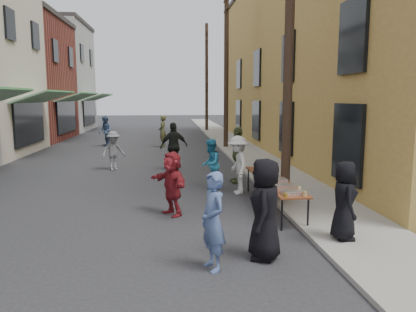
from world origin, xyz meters
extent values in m
plane|color=#28282B|center=(0.00, 0.00, 0.00)|extent=(120.00, 120.00, 0.00)
cube|color=gray|center=(5.00, 15.00, 0.05)|extent=(2.20, 60.00, 0.10)
cube|color=maroon|center=(-10.00, 21.00, 4.00)|extent=(8.00, 8.00, 8.00)
cube|color=gray|center=(-10.00, 29.00, 4.50)|extent=(8.00, 8.00, 9.00)
cube|color=#AE7E3E|center=(11.10, 14.00, 5.00)|extent=(10.00, 28.00, 10.00)
cylinder|color=#2D2116|center=(4.30, 3.00, 4.50)|extent=(0.26, 0.26, 9.00)
cylinder|color=#2D2116|center=(4.30, 15.00, 4.50)|extent=(0.26, 0.26, 9.00)
cylinder|color=#2D2116|center=(4.30, 27.00, 4.50)|extent=(0.26, 0.26, 9.00)
cube|color=maroon|center=(3.80, 2.38, 0.73)|extent=(0.70, 4.00, 0.04)
cylinder|color=black|center=(3.51, 0.50, 0.35)|extent=(0.04, 0.04, 0.71)
cylinder|color=black|center=(4.09, 0.50, 0.35)|extent=(0.04, 0.04, 0.71)
cylinder|color=black|center=(3.51, 4.26, 0.35)|extent=(0.04, 0.04, 0.71)
cylinder|color=black|center=(4.09, 4.26, 0.35)|extent=(0.04, 0.04, 0.71)
cube|color=maroon|center=(3.80, 0.73, 0.79)|extent=(0.50, 0.33, 0.08)
cube|color=#B2B2B7|center=(3.80, 1.38, 0.79)|extent=(0.50, 0.33, 0.08)
cube|color=tan|center=(3.80, 2.08, 0.79)|extent=(0.50, 0.33, 0.08)
cube|color=#B2B2B7|center=(3.80, 2.78, 0.79)|extent=(0.50, 0.33, 0.08)
cube|color=tan|center=(3.80, 3.48, 0.79)|extent=(0.50, 0.33, 0.08)
cylinder|color=#A57F26|center=(3.58, 0.43, 0.79)|extent=(0.07, 0.07, 0.08)
cylinder|color=#A57F26|center=(3.58, 0.53, 0.79)|extent=(0.07, 0.07, 0.08)
cylinder|color=#A57F26|center=(3.58, 0.63, 0.79)|extent=(0.07, 0.07, 0.08)
cylinder|color=tan|center=(4.00, 0.48, 0.81)|extent=(0.08, 0.08, 0.12)
imported|color=black|center=(2.78, -0.96, 0.91)|extent=(0.80, 1.01, 1.81)
imported|color=#4D6396|center=(1.82, -1.34, 0.83)|extent=(0.58, 0.70, 1.66)
imported|color=teal|center=(2.39, 4.71, 0.79)|extent=(0.81, 0.92, 1.58)
imported|color=silver|center=(3.14, 4.00, 0.87)|extent=(0.71, 1.16, 1.74)
imported|color=#5B673C|center=(3.40, 5.58, 0.95)|extent=(0.50, 1.13, 1.90)
imported|color=maroon|center=(1.16, 1.94, 0.79)|extent=(1.13, 1.50, 1.58)
imported|color=black|center=(4.49, -0.38, 0.88)|extent=(0.57, 0.80, 1.55)
imported|color=slate|center=(-1.11, 8.43, 0.78)|extent=(1.15, 1.05, 1.55)
imported|color=black|center=(1.28, 8.25, 0.95)|extent=(1.19, 0.75, 1.89)
imported|color=brown|center=(0.71, 15.86, 0.93)|extent=(0.49, 0.70, 1.85)
imported|color=#445B83|center=(-2.65, 16.43, 0.90)|extent=(1.00, 1.09, 1.80)
camera|label=1|loc=(1.13, -7.78, 2.86)|focal=35.00mm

